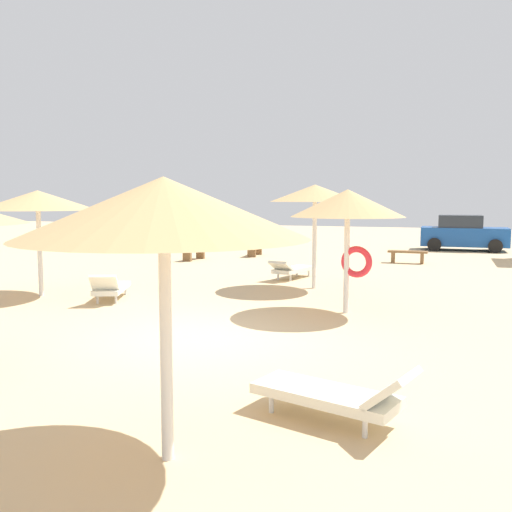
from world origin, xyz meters
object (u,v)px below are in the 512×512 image
lounger_0 (292,269)px  bench_2 (255,248)px  parasol_4 (348,205)px  parked_car (463,233)px  bench_1 (408,254)px  parasol_2 (38,201)px  lounger_2 (111,287)px  bench_0 (194,252)px  parasol_0 (315,194)px  parasol_1 (164,209)px  lounger_1 (336,394)px

lounger_0 → bench_2: (-3.36, 6.16, 0.04)m
parasol_4 → parked_car: 16.83m
bench_1 → parasol_2: bearing=-129.0°
lounger_2 → parked_car: bearing=62.7°
lounger_2 → bench_0: size_ratio=1.30×
parasol_2 → parasol_4: size_ratio=1.07×
bench_1 → bench_2: same height
bench_1 → parked_car: parked_car is taller
parasol_4 → bench_2: bearing=118.5°
parasol_4 → parasol_0: bearing=115.0°
parasol_1 → lounger_2: size_ratio=1.40×
parasol_0 → bench_1: bearing=73.4°
lounger_1 → bench_1: (-0.23, 16.17, 0.03)m
lounger_1 → lounger_2: (-6.74, 5.64, 0.00)m
parasol_4 → lounger_2: parasol_4 is taller
lounger_0 → lounger_1: size_ratio=1.01×
parasol_1 → parked_car: (3.36, 23.97, -1.62)m
parked_car → parasol_4: bearing=-99.9°
bench_0 → bench_1: size_ratio=1.01×
parasol_0 → bench_1: (2.11, 7.08, -2.32)m
parasol_1 → parked_car: 24.26m
parasol_1 → bench_2: size_ratio=1.81×
parasol_1 → parasol_2: (-7.41, 7.02, 0.03)m
lounger_1 → bench_2: lounger_1 is taller
bench_0 → parked_car: parked_car is taller
lounger_1 → lounger_0: bearing=107.8°
parked_car → lounger_0: bearing=-114.5°
parasol_4 → bench_1: (0.68, 10.15, -2.05)m
parasol_0 → parasol_1: 10.58m
bench_0 → lounger_1: bearing=-59.2°
lounger_1 → bench_1: bearing=90.8°
lounger_0 → bench_2: lounger_0 is taller
parasol_0 → parasol_2: (-6.46, -3.52, -0.18)m
bench_2 → parasol_0: bearing=-60.1°
parasol_0 → parasol_4: parasol_0 is taller
lounger_0 → bench_0: bearing=143.7°
lounger_2 → bench_0: (-1.89, 8.84, 0.02)m
bench_2 → parasol_4: bearing=-61.5°
lounger_2 → parked_car: parked_car is taller
lounger_1 → parasol_2: bearing=147.7°
parasol_0 → bench_0: bearing=139.4°
parasol_4 → lounger_1: parasol_4 is taller
parasol_2 → bench_2: (2.02, 11.25, -2.13)m
bench_0 → parasol_4: bearing=-47.6°
parasol_0 → parked_car: bearing=72.2°
parasol_1 → lounger_1: size_ratio=1.39×
bench_1 → parked_car: size_ratio=0.38×
bench_0 → parked_car: size_ratio=0.38×
parasol_0 → parasol_1: (0.96, -10.54, -0.22)m
parasol_0 → bench_0: 8.60m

